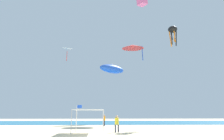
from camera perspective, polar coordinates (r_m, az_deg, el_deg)
name	(u,v)px	position (r m, az deg, el deg)	size (l,w,h in m)	color
ground	(109,138)	(18.43, -0.93, -19.68)	(110.00, 110.00, 0.10)	beige
ocean_strip	(107,122)	(45.50, -1.61, -15.48)	(110.00, 18.70, 0.03)	#1E6B93
canopy_tent	(89,111)	(21.95, -6.96, -12.02)	(3.33, 3.38, 2.54)	#B2B2B7
person_near_tent	(117,122)	(22.62, 1.45, -15.43)	(0.51, 0.45, 1.90)	#33384C
person_leftmost	(104,119)	(33.13, -2.41, -14.57)	(0.46, 0.50, 1.92)	black
banner_flag	(77,115)	(23.52, -10.39, -13.22)	(0.61, 0.06, 3.10)	silver
kite_octopus_black	(173,30)	(39.62, 17.77, 11.27)	(2.45, 2.45, 4.12)	black
kite_diamond_white	(67,49)	(46.14, -13.32, 6.14)	(2.95, 2.91, 3.46)	white
kite_inflatable_blue	(112,69)	(43.91, 0.01, 0.32)	(6.80, 5.70, 2.69)	blue
kite_delta_red	(133,47)	(44.01, 6.29, 6.99)	(5.44, 5.49, 4.14)	red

